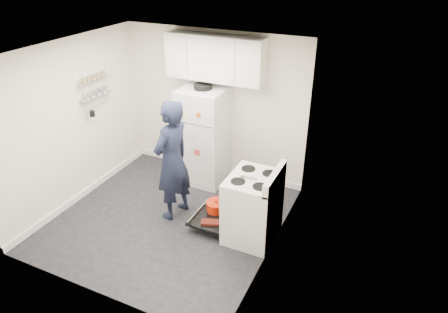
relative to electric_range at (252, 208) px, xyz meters
The scene contains 7 objects.
room 1.49m from the electric_range, behind, with size 3.21×3.21×2.51m.
electric_range is the anchor object (origin of this frame).
open_oven_door 0.66m from the electric_range, behind, with size 0.55×0.70×0.22m.
refrigerator 1.73m from the electric_range, 139.57° to the left, with size 0.72×0.74×1.72m.
upper_cabinets 2.38m from the electric_range, 132.27° to the left, with size 1.60×0.33×0.70m, color silver.
wall_shelf_rack 3.05m from the electric_range, behind, with size 0.14×0.60×0.61m.
person 1.31m from the electric_range, behind, with size 0.66×0.44×1.82m, color black.
Camera 1 is at (2.79, -4.07, 3.64)m, focal length 32.00 mm.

